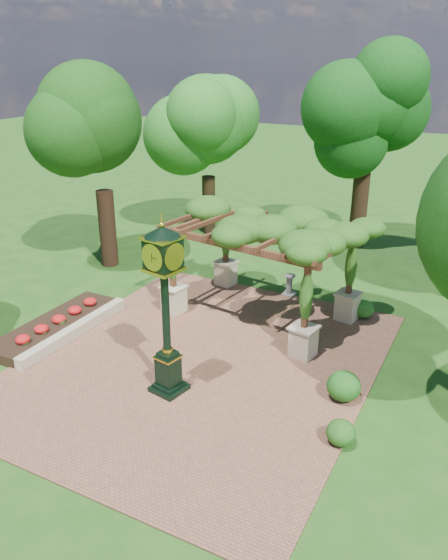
% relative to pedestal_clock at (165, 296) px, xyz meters
% --- Properties ---
extents(ground, '(120.00, 120.00, 0.00)m').
position_rel_pedestal_clock_xyz_m(ground, '(0.03, 0.79, -2.94)').
color(ground, '#1E4714').
rests_on(ground, ground).
extents(brick_plaza, '(10.00, 12.00, 0.04)m').
position_rel_pedestal_clock_xyz_m(brick_plaza, '(0.03, 1.79, -2.92)').
color(brick_plaza, brown).
rests_on(brick_plaza, ground).
extents(border_wall, '(0.35, 5.00, 0.40)m').
position_rel_pedestal_clock_xyz_m(border_wall, '(-4.57, 1.29, -2.74)').
color(border_wall, '#C6B793').
rests_on(border_wall, ground).
extents(flower_bed, '(1.50, 5.00, 0.36)m').
position_rel_pedestal_clock_xyz_m(flower_bed, '(-5.47, 1.29, -2.76)').
color(flower_bed, red).
rests_on(flower_bed, ground).
extents(pedestal_clock, '(1.13, 1.13, 4.92)m').
position_rel_pedestal_clock_xyz_m(pedestal_clock, '(0.00, 0.00, 0.00)').
color(pedestal_clock, black).
rests_on(pedestal_clock, brick_plaza).
extents(pergola, '(6.72, 4.79, 3.90)m').
position_rel_pedestal_clock_xyz_m(pergola, '(0.29, 5.55, 0.26)').
color(pergola, beige).
rests_on(pergola, brick_plaza).
extents(sundial, '(0.49, 0.49, 0.85)m').
position_rel_pedestal_clock_xyz_m(sundial, '(0.58, 7.79, -2.57)').
color(sundial, gray).
rests_on(sundial, ground).
extents(shrub_front, '(0.82, 0.82, 0.64)m').
position_rel_pedestal_clock_xyz_m(shrub_front, '(4.93, -0.02, -2.58)').
color(shrub_front, '#204F16').
rests_on(shrub_front, brick_plaza).
extents(shrub_mid, '(1.17, 1.17, 0.83)m').
position_rel_pedestal_clock_xyz_m(shrub_mid, '(4.47, 1.84, -2.48)').
color(shrub_mid, '#1C5016').
rests_on(shrub_mid, brick_plaza).
extents(shrub_back, '(0.82, 0.82, 0.67)m').
position_rel_pedestal_clock_xyz_m(shrub_back, '(3.68, 7.11, -2.57)').
color(shrub_back, '#25601C').
rests_on(shrub_back, brick_plaza).
extents(tree_west_near, '(4.38, 4.38, 8.73)m').
position_rel_pedestal_clock_xyz_m(tree_west_near, '(-7.86, 7.29, 3.04)').
color(tree_west_near, '#311D13').
rests_on(tree_west_near, ground).
extents(tree_west_far, '(4.29, 4.29, 7.74)m').
position_rel_pedestal_clock_xyz_m(tree_west_far, '(-6.24, 13.60, 2.37)').
color(tree_west_far, black).
rests_on(tree_west_far, ground).
extents(tree_north, '(3.97, 3.97, 9.34)m').
position_rel_pedestal_clock_xyz_m(tree_north, '(1.31, 15.03, 3.43)').
color(tree_north, '#342014').
rests_on(tree_north, ground).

